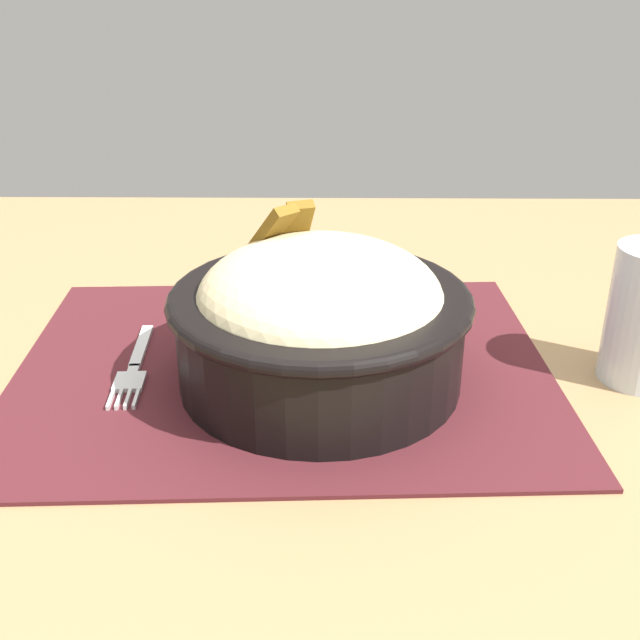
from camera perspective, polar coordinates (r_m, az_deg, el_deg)
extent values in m
cube|color=#99754C|center=(0.63, -1.69, -3.75)|extent=(1.30, 0.87, 0.03)
cube|color=#47191E|center=(0.60, -2.71, -3.45)|extent=(0.42, 0.34, 0.00)
cylinder|color=black|center=(0.56, 0.00, -1.27)|extent=(0.21, 0.21, 0.07)
torus|color=black|center=(0.55, 0.00, 1.53)|extent=(0.22, 0.22, 0.01)
ellipsoid|color=beige|center=(0.55, 0.00, 1.63)|extent=(0.20, 0.20, 0.08)
sphere|color=#2E7A25|center=(0.53, 2.70, 3.12)|extent=(0.03, 0.03, 0.03)
cylinder|color=orange|center=(0.57, 4.89, 4.45)|extent=(0.03, 0.02, 0.01)
cylinder|color=orange|center=(0.55, -3.05, 3.59)|extent=(0.03, 0.03, 0.01)
cube|color=brown|center=(0.59, -1.67, 6.69)|extent=(0.03, 0.04, 0.05)
cube|color=brown|center=(0.58, -2.75, 6.26)|extent=(0.03, 0.04, 0.05)
cube|color=brown|center=(0.58, -3.74, 6.38)|extent=(0.05, 0.05, 0.05)
cube|color=silver|center=(0.64, -12.96, -1.77)|extent=(0.01, 0.07, 0.00)
cube|color=silver|center=(0.61, -13.56, -3.55)|extent=(0.01, 0.01, 0.00)
cube|color=silver|center=(0.59, -13.86, -4.44)|extent=(0.02, 0.03, 0.00)
cube|color=silver|center=(0.57, -15.17, -5.69)|extent=(0.00, 0.02, 0.00)
cube|color=silver|center=(0.57, -14.59, -5.68)|extent=(0.00, 0.02, 0.00)
cube|color=silver|center=(0.57, -13.98, -5.68)|extent=(0.00, 0.02, 0.00)
cube|color=silver|center=(0.57, -13.39, -5.68)|extent=(0.00, 0.02, 0.00)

